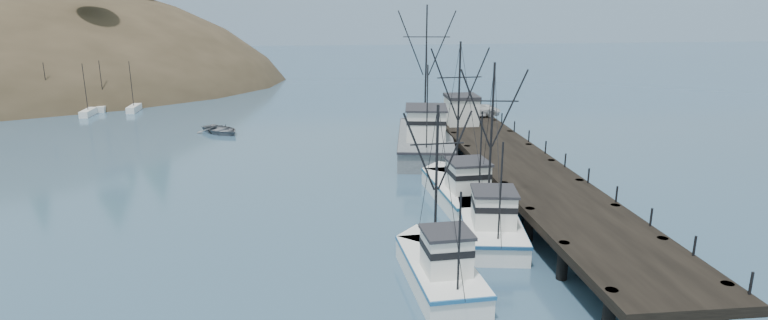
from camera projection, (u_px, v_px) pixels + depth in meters
ground at (337, 301)px, 28.22m from camera, size 400.00×400.00×0.00m
pier at (517, 165)px, 44.57m from camera, size 6.00×44.00×2.00m
distant_ridge at (350, 40)px, 192.18m from camera, size 360.00×40.00×26.00m
distant_ridge_far at (200, 38)px, 201.30m from camera, size 180.00×25.00×18.00m
moored_sailboats at (71, 104)px, 77.42m from camera, size 18.55×21.09×6.35m
trawler_near at (489, 222)px, 35.78m from camera, size 4.66×10.36×10.56m
trawler_mid at (439, 268)px, 29.76m from camera, size 3.54×9.02×9.24m
trawler_far at (460, 189)px, 41.85m from camera, size 4.19×11.00×11.27m
work_vessel at (425, 139)px, 54.73m from camera, size 6.93×16.27×13.45m
pier_shed at (461, 109)px, 57.00m from camera, size 3.00×3.20×2.80m
pickup_truck at (474, 109)px, 60.95m from camera, size 5.47×2.72×1.49m
motorboat at (221, 133)px, 62.53m from camera, size 6.13×6.22×1.06m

